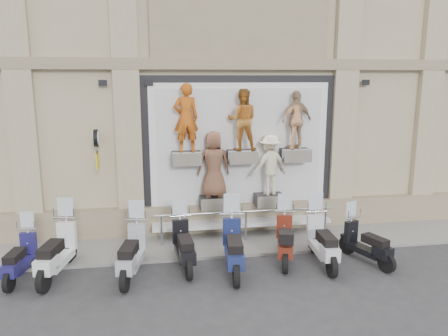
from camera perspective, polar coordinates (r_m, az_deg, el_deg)
The scene contains 14 objects.
ground at distance 10.51m, azimuth 5.20°, elevation -13.62°, with size 90.00×90.00×0.00m, color #323235.
sidewalk at distance 12.37m, azimuth 2.75°, elevation -9.36°, with size 16.00×2.20×0.08m, color gray.
building at distance 16.43m, azimuth -0.75°, elevation 17.03°, with size 14.00×8.60×12.00m, color tan, non-canonical shape.
shop_vitrine at distance 12.35m, azimuth 2.39°, elevation 2.04°, with size 5.60×0.93×4.30m.
guard_rail at distance 12.13m, azimuth 2.87°, elevation -7.66°, with size 5.06×0.10×0.93m, color #9EA0A5, non-canonical shape.
clock_sign_bracket at distance 11.86m, azimuth -16.30°, elevation 3.08°, with size 0.10×0.80×1.02m.
scooter_a at distance 10.98m, azimuth -25.18°, elevation -9.61°, with size 0.51×1.73×1.41m, color #1B1751, non-canonical shape.
scooter_b at distance 10.72m, azimuth -21.09°, elevation -8.97°, with size 0.61×2.08×1.69m, color white, non-canonical shape.
scooter_c at distance 10.26m, azimuth -12.00°, elevation -9.54°, with size 0.58×2.01×1.63m, color #9AA0A7, non-canonical shape.
scooter_d at distance 10.57m, azimuth -5.28°, elevation -8.88°, with size 0.56×1.92×1.56m, color black, non-canonical shape.
scooter_e at distance 10.26m, azimuth 1.27°, elevation -9.03°, with size 0.61×2.11×1.71m, color navy, non-canonical shape.
scooter_f at distance 10.98m, azimuth 7.97°, elevation -8.16°, with size 0.56×1.91×1.56m, color #611D10, non-canonical shape.
scooter_g at distance 10.95m, azimuth 12.77°, elevation -8.20°, with size 0.58×2.00×1.63m, color silver, non-canonical shape.
scooter_h at distance 11.33m, azimuth 18.19°, elevation -8.35°, with size 0.51×1.75×1.43m, color black, non-canonical shape.
Camera 1 is at (-2.44, -9.18, 4.50)m, focal length 35.00 mm.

